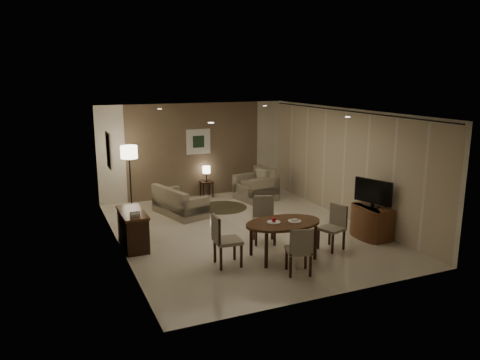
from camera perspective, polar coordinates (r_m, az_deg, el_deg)
name	(u,v)px	position (r m, az deg, el deg)	size (l,w,h in m)	color
room_shell	(237,170)	(10.73, -0.43, 1.26)	(5.50, 7.00, 2.70)	beige
taupe_accent	(195,150)	(13.58, -5.51, 3.63)	(3.96, 0.03, 2.70)	brown
curtain_wall	(344,165)	(11.69, 12.55, 1.76)	(0.08, 6.70, 2.58)	#C5B499
curtain_rod	(347,111)	(11.52, 12.87, 8.22)	(0.03, 0.03, 6.80)	black
art_back_frame	(198,142)	(13.55, -5.10, 4.69)	(0.72, 0.03, 0.72)	silver
art_back_canvas	(199,142)	(13.53, -5.08, 4.68)	(0.34, 0.01, 0.34)	black
art_left_frame	(109,151)	(10.70, -15.72, 3.47)	(0.03, 0.60, 0.80)	silver
art_left_canvas	(109,151)	(10.70, -15.64, 3.48)	(0.01, 0.46, 0.64)	gray
downlight_nl	(211,123)	(7.99, -3.56, 6.97)	(0.10, 0.10, 0.01)	white
downlight_nr	(348,117)	(9.32, 13.00, 7.49)	(0.10, 0.10, 0.01)	white
downlight_fl	(160,109)	(11.43, -9.77, 8.54)	(0.10, 0.10, 0.01)	white
downlight_fr	(265,106)	(12.40, 3.05, 9.02)	(0.10, 0.10, 0.01)	white
console_desk	(133,229)	(9.92, -12.92, -5.87)	(0.48, 1.20, 0.75)	#4E3119
telephone	(135,213)	(9.51, -12.71, -3.98)	(0.20, 0.14, 0.09)	white
tv_cabinet	(372,222)	(10.61, 15.79, -4.94)	(0.48, 0.90, 0.70)	brown
flat_tv	(373,192)	(10.42, 15.93, -1.45)	(0.06, 0.88, 0.60)	black
dining_table	(283,240)	(9.17, 5.25, -7.26)	(1.53, 0.95, 0.72)	#4E3119
chair_near	(299,250)	(8.46, 7.16, -8.44)	(0.43, 0.43, 0.89)	gray
chair_far	(264,221)	(9.87, 2.99, -4.98)	(0.47, 0.47, 0.97)	gray
chair_left	(228,240)	(8.73, -1.50, -7.33)	(0.47, 0.47, 0.98)	gray
chair_right	(332,228)	(9.68, 11.10, -5.77)	(0.44, 0.44, 0.90)	gray
plate_a	(274,222)	(9.01, 4.13, -5.14)	(0.26, 0.26, 0.02)	white
plate_b	(295,221)	(9.11, 6.67, -4.99)	(0.26, 0.26, 0.02)	white
fruit_apple	(274,219)	(8.99, 4.14, -4.82)	(0.09, 0.09, 0.09)	red
napkin	(295,220)	(9.11, 6.67, -4.86)	(0.12, 0.08, 0.03)	white
round_rug	(223,207)	(12.56, -2.13, -3.35)	(1.30, 1.30, 0.01)	#443D26
sofa	(180,201)	(11.95, -7.32, -2.53)	(0.76, 1.53, 0.72)	gray
armchair	(256,184)	(13.26, 1.96, -0.54)	(1.00, 0.94, 0.89)	gray
side_table	(207,189)	(13.66, -4.08, -1.10)	(0.35, 0.35, 0.45)	black
table_lamp	(206,173)	(13.56, -4.12, 0.86)	(0.22, 0.22, 0.50)	#FFEAC1
floor_lamp	(130,178)	(12.52, -13.22, 0.24)	(0.43, 0.43, 1.70)	#FFE5B7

